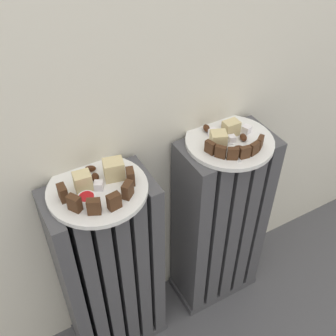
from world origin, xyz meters
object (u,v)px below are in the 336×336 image
object	(u,v)px
jam_bowl_left	(87,199)
plate_left	(98,189)
radiator_left	(111,274)
fork	(232,149)
radiator_right	(219,225)
plate_right	(230,141)

from	to	relation	value
jam_bowl_left	plate_left	bearing A→B (deg)	43.08
radiator_left	fork	bearing A→B (deg)	-5.69
radiator_left	plate_left	xyz separation A→B (m)	(-0.00, 0.00, 0.34)
jam_bowl_left	fork	bearing A→B (deg)	-0.15
radiator_right	fork	size ratio (longest dim) A/B	7.10
radiator_right	plate_right	bearing A→B (deg)	63.43
plate_right	fork	world-z (taller)	fork
plate_left	fork	xyz separation A→B (m)	(0.36, -0.04, 0.01)
radiator_right	plate_left	xyz separation A→B (m)	(-0.38, 0.00, 0.34)
radiator_left	fork	size ratio (longest dim) A/B	7.10
radiator_right	jam_bowl_left	world-z (taller)	jam_bowl_left
plate_left	plate_right	distance (m)	0.38
jam_bowl_left	fork	xyz separation A→B (m)	(0.40, -0.00, -0.01)
radiator_right	fork	xyz separation A→B (m)	(-0.02, -0.04, 0.35)
plate_left	radiator_left	bearing A→B (deg)	-63.43
radiator_left	jam_bowl_left	distance (m)	0.36
radiator_left	radiator_right	bearing A→B (deg)	0.00
radiator_right	fork	world-z (taller)	fork
jam_bowl_left	fork	distance (m)	0.40
radiator_right	plate_left	world-z (taller)	plate_left
plate_right	jam_bowl_left	size ratio (longest dim) A/B	5.82
radiator_right	plate_right	distance (m)	0.34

